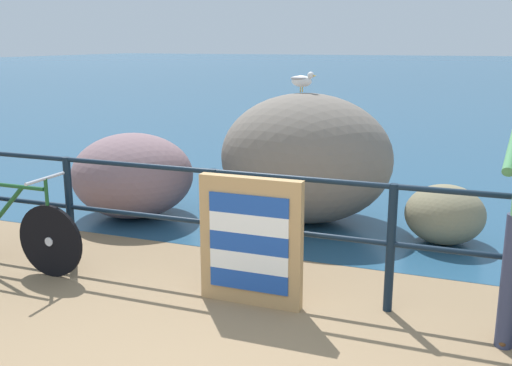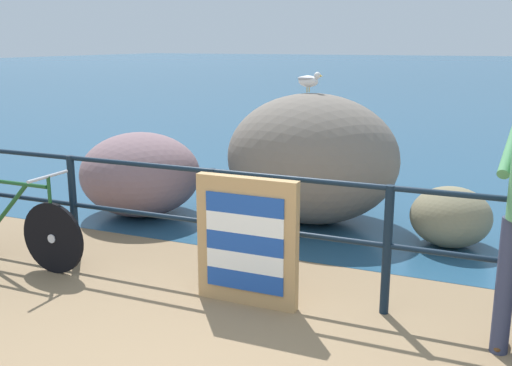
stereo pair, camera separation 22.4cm
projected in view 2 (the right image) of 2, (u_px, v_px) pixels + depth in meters
ground_plane at (465, 102)px, 21.06m from camera, size 120.00×120.00×0.10m
sea_surface at (493, 69)px, 45.82m from camera, size 120.00×90.00×0.01m
promenade_railing at (295, 223)px, 4.74m from camera, size 7.49×0.07×1.02m
bicycle at (9, 225)px, 5.52m from camera, size 1.70×0.48×0.92m
folded_deckchair_stack at (247, 242)px, 4.66m from camera, size 0.84×0.10×1.04m
breakwater_boulder_main at (312, 159)px, 6.79m from camera, size 2.00×1.65×1.49m
breakwater_boulder_left at (140, 174)px, 7.12m from camera, size 1.45×1.39×1.00m
breakwater_boulder_right at (451, 217)px, 6.05m from camera, size 0.82×0.82×0.62m
seagull at (309, 80)px, 6.70m from camera, size 0.34×0.18×0.23m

